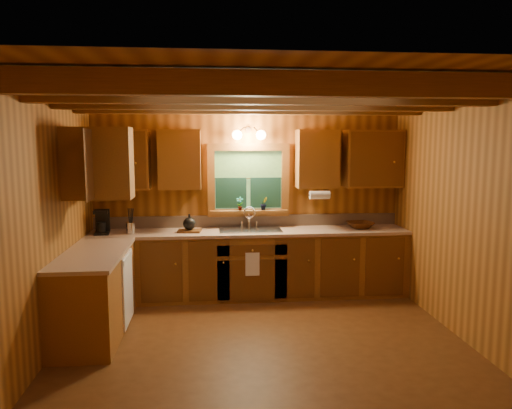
{
  "coord_description": "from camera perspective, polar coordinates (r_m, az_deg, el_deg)",
  "views": [
    {
      "loc": [
        -0.55,
        -4.75,
        2.08
      ],
      "look_at": [
        0.0,
        0.8,
        1.35
      ],
      "focal_mm": 34.09,
      "sensor_mm": 36.0,
      "label": 1
    }
  ],
  "objects": [
    {
      "name": "dish_towel",
      "position": [
        6.24,
        -0.42,
        -7.02
      ],
      "size": [
        0.18,
        0.01,
        0.3
      ],
      "primitive_type": "cube",
      "color": "white",
      "rests_on": "base_cabinets"
    },
    {
      "name": "window_sill",
      "position": [
        6.66,
        -0.86,
        -0.83
      ],
      "size": [
        1.06,
        0.14,
        0.04
      ],
      "primitive_type": "cube",
      "color": "brown",
      "rests_on": "room"
    },
    {
      "name": "sink",
      "position": [
        6.5,
        -0.69,
        -3.41
      ],
      "size": [
        0.82,
        0.48,
        0.43
      ],
      "color": "silver",
      "rests_on": "countertop"
    },
    {
      "name": "countertop",
      "position": [
        6.16,
        -4.91,
        -3.8
      ],
      "size": [
        4.2,
        2.24,
        0.04
      ],
      "color": "tan",
      "rests_on": "base_cabinets"
    },
    {
      "name": "window",
      "position": [
        6.67,
        -0.9,
        2.71
      ],
      "size": [
        1.12,
        0.08,
        1.0
      ],
      "color": "brown",
      "rests_on": "room"
    },
    {
      "name": "cutting_board",
      "position": [
        6.42,
        -7.81,
        -3.08
      ],
      "size": [
        0.32,
        0.24,
        0.03
      ],
      "primitive_type": "cube",
      "rotation": [
        0.0,
        0.0,
        -0.12
      ],
      "color": "#5A3213",
      "rests_on": "countertop"
    },
    {
      "name": "wall_sconce",
      "position": [
        6.52,
        -0.82,
        8.19
      ],
      "size": [
        0.45,
        0.21,
        0.17
      ],
      "color": "black",
      "rests_on": "room"
    },
    {
      "name": "potted_plant_right",
      "position": [
        6.66,
        0.94,
        0.13
      ],
      "size": [
        0.12,
        0.11,
        0.18
      ],
      "primitive_type": "imported",
      "rotation": [
        0.0,
        0.0,
        0.41
      ],
      "color": "#5A3213",
      "rests_on": "window_sill"
    },
    {
      "name": "dishwasher_panel",
      "position": [
        5.75,
        -14.82,
        -9.47
      ],
      "size": [
        0.02,
        0.6,
        0.8
      ],
      "primitive_type": "cube",
      "color": "white",
      "rests_on": "base_cabinets"
    },
    {
      "name": "backsplash",
      "position": [
        6.75,
        -0.9,
        -1.92
      ],
      "size": [
        4.2,
        0.02,
        0.16
      ],
      "primitive_type": "cube",
      "color": "tan",
      "rests_on": "room"
    },
    {
      "name": "wicker_basket",
      "position": [
        6.78,
        12.12,
        -2.37
      ],
      "size": [
        0.42,
        0.42,
        0.09
      ],
      "primitive_type": "imported",
      "rotation": [
        0.0,
        0.0,
        0.2
      ],
      "color": "#48230C",
      "rests_on": "countertop"
    },
    {
      "name": "paper_towel_roll",
      "position": [
        6.49,
        7.48,
        1.11
      ],
      "size": [
        0.27,
        0.11,
        0.11
      ],
      "primitive_type": "cylinder",
      "rotation": [
        0.0,
        1.57,
        0.0
      ],
      "color": "white",
      "rests_on": "upper_cabinets"
    },
    {
      "name": "room",
      "position": [
        4.85,
        0.92,
        -1.81
      ],
      "size": [
        4.2,
        4.2,
        4.2
      ],
      "color": "#553114",
      "rests_on": "ground"
    },
    {
      "name": "potted_plant_left",
      "position": [
        6.62,
        -1.91,
        0.1
      ],
      "size": [
        0.11,
        0.09,
        0.19
      ],
      "primitive_type": "imported",
      "rotation": [
        0.0,
        0.0,
        -0.27
      ],
      "color": "#5A3213",
      "rests_on": "window_sill"
    },
    {
      "name": "utensil_crock",
      "position": [
        6.45,
        -14.5,
        -2.6
      ],
      "size": [
        0.12,
        0.12,
        0.33
      ],
      "rotation": [
        0.0,
        0.0,
        -0.17
      ],
      "color": "silver",
      "rests_on": "countertop"
    },
    {
      "name": "coffee_maker",
      "position": [
        6.52,
        -17.62,
        -1.96
      ],
      "size": [
        0.17,
        0.22,
        0.31
      ],
      "rotation": [
        0.0,
        0.0,
        0.12
      ],
      "color": "black",
      "rests_on": "countertop"
    },
    {
      "name": "base_cabinets",
      "position": [
        6.26,
        -4.98,
        -7.86
      ],
      "size": [
        4.2,
        2.22,
        0.86
      ],
      "color": "brown",
      "rests_on": "ground"
    },
    {
      "name": "teakettle",
      "position": [
        6.41,
        -7.83,
        -2.23
      ],
      "size": [
        0.17,
        0.17,
        0.21
      ],
      "rotation": [
        0.0,
        0.0,
        0.3
      ],
      "color": "black",
      "rests_on": "cutting_board"
    },
    {
      "name": "ceiling_beams",
      "position": [
        4.8,
        0.95,
        12.35
      ],
      "size": [
        4.2,
        2.54,
        0.18
      ],
      "color": "brown",
      "rests_on": "room"
    },
    {
      "name": "upper_cabinets",
      "position": [
        6.18,
        -5.81,
        5.19
      ],
      "size": [
        4.19,
        1.77,
        0.78
      ],
      "color": "brown",
      "rests_on": "room"
    }
  ]
}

